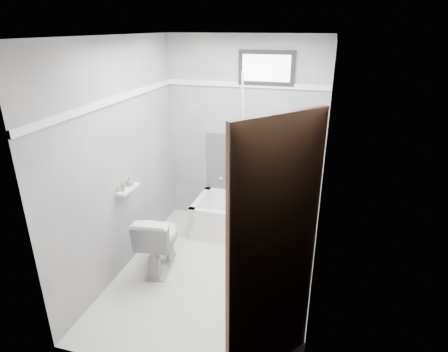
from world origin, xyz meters
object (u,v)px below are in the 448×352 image
(office_chair, at_px, (294,194))
(soap_bottle_b, at_px, (130,181))
(bathtub, at_px, (254,219))
(soap_bottle_a, at_px, (123,186))
(door, at_px, (307,290))
(toilet, at_px, (159,240))

(office_chair, distance_m, soap_bottle_b, 1.93)
(bathtub, relative_size, soap_bottle_a, 16.03)
(bathtub, relative_size, door, 0.75)
(toilet, xyz_separation_m, soap_bottle_b, (-0.32, 0.06, 0.63))
(office_chair, relative_size, soap_bottle_b, 9.39)
(office_chair, height_order, door, door)
(toilet, bearing_deg, door, 133.64)
(door, height_order, soap_bottle_a, door)
(toilet, height_order, door, door)
(office_chair, bearing_deg, bathtub, -178.95)
(soap_bottle_b, bearing_deg, door, -34.33)
(bathtub, distance_m, soap_bottle_a, 1.74)
(toilet, height_order, soap_bottle_a, soap_bottle_a)
(door, height_order, soap_bottle_b, door)
(office_chair, relative_size, soap_bottle_a, 10.24)
(office_chair, relative_size, toilet, 1.41)
(bathtub, xyz_separation_m, soap_bottle_b, (-1.17, -0.90, 0.75))
(toilet, distance_m, soap_bottle_b, 0.70)
(office_chair, distance_m, soap_bottle_a, 2.01)
(door, bearing_deg, toilet, 141.94)
(soap_bottle_b, bearing_deg, toilet, -10.35)
(bathtub, bearing_deg, office_chair, 6.03)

